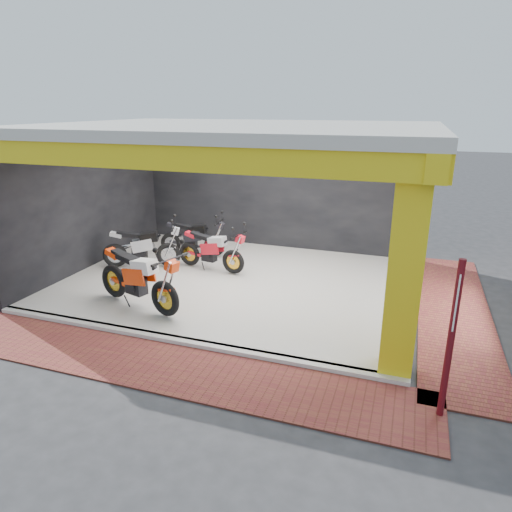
{
  "coord_description": "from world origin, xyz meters",
  "views": [
    {
      "loc": [
        3.73,
        -7.47,
        4.08
      ],
      "look_at": [
        0.59,
        1.61,
        0.9
      ],
      "focal_mm": 32.0,
      "sensor_mm": 36.0,
      "label": 1
    }
  ],
  "objects": [
    {
      "name": "moto_row_a",
      "position": [
        -0.26,
        2.35,
        0.72
      ],
      "size": [
        2.12,
        1.05,
        1.24
      ],
      "primitive_type": null,
      "rotation": [
        0.0,
        0.0,
        -0.15
      ],
      "color": "red",
      "rests_on": "showroom_floor"
    },
    {
      "name": "moto_row_b",
      "position": [
        -2.03,
        2.31,
        0.74
      ],
      "size": [
        2.23,
        1.51,
        1.28
      ],
      "primitive_type": null,
      "rotation": [
        0.0,
        0.0,
        0.39
      ],
      "color": "#AAADB2",
      "rests_on": "showroom_floor"
    },
    {
      "name": "showroom_floor",
      "position": [
        0.0,
        2.0,
        0.05
      ],
      "size": [
        8.0,
        6.0,
        0.1
      ],
      "primitive_type": "cube",
      "color": "white",
      "rests_on": "ground"
    },
    {
      "name": "header_beam_front",
      "position": [
        0.0,
        -1.0,
        3.3
      ],
      "size": [
        8.4,
        0.3,
        0.4
      ],
      "primitive_type": "cube",
      "color": "yellow",
      "rests_on": "corner_column"
    },
    {
      "name": "left_wall",
      "position": [
        -4.1,
        2.0,
        1.75
      ],
      "size": [
        0.2,
        6.2,
        3.5
      ],
      "primitive_type": "cube",
      "color": "black",
      "rests_on": "ground"
    },
    {
      "name": "showroom_ceiling",
      "position": [
        0.0,
        2.0,
        3.6
      ],
      "size": [
        8.4,
        6.4,
        0.2
      ],
      "primitive_type": "cube",
      "color": "beige",
      "rests_on": "corner_column"
    },
    {
      "name": "ground",
      "position": [
        0.0,
        0.0,
        0.0
      ],
      "size": [
        80.0,
        80.0,
        0.0
      ],
      "primitive_type": "plane",
      "color": "#2D2D30",
      "rests_on": "ground"
    },
    {
      "name": "paver_front",
      "position": [
        0.0,
        -1.8,
        0.01
      ],
      "size": [
        9.0,
        1.4,
        0.03
      ],
      "primitive_type": "cube",
      "color": "brown",
      "rests_on": "ground"
    },
    {
      "name": "header_beam_right",
      "position": [
        4.0,
        2.0,
        3.3
      ],
      "size": [
        0.3,
        6.4,
        0.4
      ],
      "primitive_type": "cube",
      "color": "yellow",
      "rests_on": "corner_column"
    },
    {
      "name": "corner_column",
      "position": [
        3.75,
        -0.75,
        1.75
      ],
      "size": [
        0.5,
        0.5,
        3.5
      ],
      "primitive_type": "cube",
      "color": "yellow",
      "rests_on": "ground"
    },
    {
      "name": "back_wall",
      "position": [
        0.0,
        5.1,
        1.75
      ],
      "size": [
        8.2,
        0.2,
        3.5
      ],
      "primitive_type": "cube",
      "color": "black",
      "rests_on": "ground"
    },
    {
      "name": "paver_right",
      "position": [
        4.8,
        2.0,
        0.01
      ],
      "size": [
        1.4,
        7.0,
        0.03
      ],
      "primitive_type": "cube",
      "color": "brown",
      "rests_on": "ground"
    },
    {
      "name": "signpost",
      "position": [
        4.4,
        -1.65,
        1.25
      ],
      "size": [
        0.09,
        0.32,
        2.29
      ],
      "rotation": [
        0.0,
        0.0,
        -0.1
      ],
      "color": "#590D13",
      "rests_on": "ground"
    },
    {
      "name": "moto_row_d",
      "position": [
        -1.26,
        3.44,
        0.7
      ],
      "size": [
        2.03,
        0.94,
        1.2
      ],
      "primitive_type": null,
      "rotation": [
        0.0,
        0.0,
        0.11
      ],
      "color": "black",
      "rests_on": "showroom_floor"
    },
    {
      "name": "moto_hero",
      "position": [
        -0.63,
        -0.31,
        0.84
      ],
      "size": [
        2.59,
        1.57,
        1.49
      ],
      "primitive_type": null,
      "rotation": [
        0.0,
        0.0,
        -0.3
      ],
      "color": "#FF3B0A",
      "rests_on": "showroom_floor"
    },
    {
      "name": "floor_kerb",
      "position": [
        0.0,
        -1.02,
        0.05
      ],
      "size": [
        8.0,
        0.2,
        0.1
      ],
      "primitive_type": "cube",
      "color": "white",
      "rests_on": "ground"
    }
  ]
}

